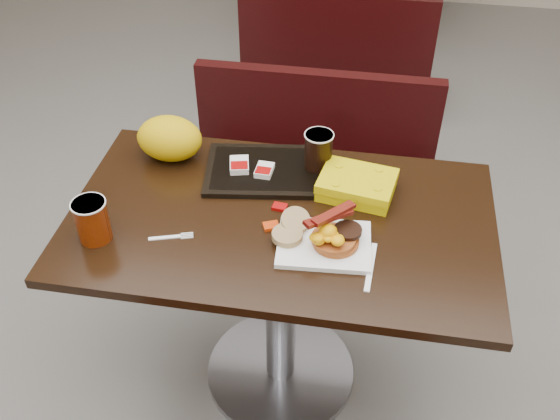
% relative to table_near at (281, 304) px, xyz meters
% --- Properties ---
extents(floor, '(6.00, 7.00, 0.01)m').
position_rel_table_near_xyz_m(floor, '(0.00, 0.00, -0.38)').
color(floor, slate).
rests_on(floor, ground).
extents(table_near, '(1.20, 0.70, 0.75)m').
position_rel_table_near_xyz_m(table_near, '(0.00, 0.00, 0.00)').
color(table_near, black).
rests_on(table_near, floor).
extents(bench_near_n, '(1.00, 0.46, 0.72)m').
position_rel_table_near_xyz_m(bench_near_n, '(0.00, 0.70, -0.02)').
color(bench_near_n, black).
rests_on(bench_near_n, floor).
extents(bench_far_s, '(1.00, 0.46, 0.72)m').
position_rel_table_near_xyz_m(bench_far_s, '(0.00, 1.90, -0.02)').
color(bench_far_s, black).
rests_on(bench_far_s, floor).
extents(platter, '(0.26, 0.21, 0.01)m').
position_rel_table_near_xyz_m(platter, '(0.13, -0.10, 0.38)').
color(platter, white).
rests_on(platter, table_near).
extents(pancake_stack, '(0.13, 0.13, 0.03)m').
position_rel_table_near_xyz_m(pancake_stack, '(0.16, -0.10, 0.40)').
color(pancake_stack, '#A1481A').
rests_on(pancake_stack, platter).
extents(sausage_patty, '(0.09, 0.09, 0.01)m').
position_rel_table_near_xyz_m(sausage_patty, '(0.19, -0.08, 0.42)').
color(sausage_patty, black).
rests_on(sausage_patty, pancake_stack).
extents(scrambled_eggs, '(0.10, 0.09, 0.04)m').
position_rel_table_near_xyz_m(scrambled_eggs, '(0.14, -0.11, 0.44)').
color(scrambled_eggs, '#FFA105').
rests_on(scrambled_eggs, pancake_stack).
extents(bacon_strips, '(0.15, 0.15, 0.01)m').
position_rel_table_near_xyz_m(bacon_strips, '(0.14, -0.08, 0.47)').
color(bacon_strips, '#400405').
rests_on(bacon_strips, scrambled_eggs).
extents(muffin_bottom, '(0.10, 0.10, 0.02)m').
position_rel_table_near_xyz_m(muffin_bottom, '(0.03, -0.10, 0.40)').
color(muffin_bottom, '#A78158').
rests_on(muffin_bottom, platter).
extents(muffin_top, '(0.10, 0.10, 0.05)m').
position_rel_table_near_xyz_m(muffin_top, '(0.05, -0.05, 0.41)').
color(muffin_top, '#A78158').
rests_on(muffin_top, platter).
extents(coffee_cup_near, '(0.10, 0.10, 0.12)m').
position_rel_table_near_xyz_m(coffee_cup_near, '(-0.48, -0.17, 0.44)').
color(coffee_cup_near, '#9A2D05').
rests_on(coffee_cup_near, table_near).
extents(fork, '(0.12, 0.06, 0.00)m').
position_rel_table_near_xyz_m(fork, '(-0.30, -0.14, 0.38)').
color(fork, white).
rests_on(fork, table_near).
extents(knife, '(0.02, 0.18, 0.00)m').
position_rel_table_near_xyz_m(knife, '(0.26, -0.16, 0.38)').
color(knife, white).
rests_on(knife, table_near).
extents(condiment_syrup, '(0.05, 0.05, 0.01)m').
position_rel_table_near_xyz_m(condiment_syrup, '(-0.02, -0.05, 0.38)').
color(condiment_syrup, '#BC3108').
rests_on(condiment_syrup, table_near).
extents(condiment_ketchup, '(0.04, 0.04, 0.01)m').
position_rel_table_near_xyz_m(condiment_ketchup, '(-0.01, 0.03, 0.38)').
color(condiment_ketchup, '#8C0504').
rests_on(condiment_ketchup, table_near).
extents(tray, '(0.40, 0.31, 0.02)m').
position_rel_table_near_xyz_m(tray, '(-0.08, 0.19, 0.38)').
color(tray, black).
rests_on(tray, table_near).
extents(hashbrown_sleeve_left, '(0.07, 0.09, 0.02)m').
position_rel_table_near_xyz_m(hashbrown_sleeve_left, '(-0.16, 0.18, 0.40)').
color(hashbrown_sleeve_left, silver).
rests_on(hashbrown_sleeve_left, tray).
extents(hashbrown_sleeve_right, '(0.05, 0.07, 0.02)m').
position_rel_table_near_xyz_m(hashbrown_sleeve_right, '(-0.08, 0.17, 0.40)').
color(hashbrown_sleeve_right, silver).
rests_on(hashbrown_sleeve_right, tray).
extents(coffee_cup_far, '(0.09, 0.09, 0.11)m').
position_rel_table_near_xyz_m(coffee_cup_far, '(0.08, 0.23, 0.45)').
color(coffee_cup_far, black).
rests_on(coffee_cup_far, tray).
extents(clamshell, '(0.24, 0.20, 0.06)m').
position_rel_table_near_xyz_m(clamshell, '(0.20, 0.14, 0.40)').
color(clamshell, '#CBB403').
rests_on(clamshell, table_near).
extents(paper_bag, '(0.21, 0.15, 0.14)m').
position_rel_table_near_xyz_m(paper_bag, '(-0.39, 0.22, 0.45)').
color(paper_bag, '#E0A807').
rests_on(paper_bag, table_near).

